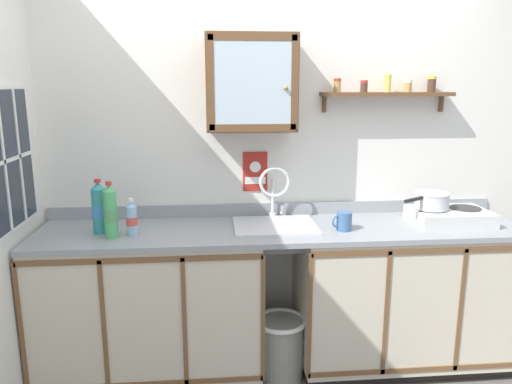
% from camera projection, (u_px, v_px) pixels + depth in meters
% --- Properties ---
extents(back_wall, '(3.51, 0.07, 2.60)m').
position_uv_depth(back_wall, '(276.00, 156.00, 3.12)').
color(back_wall, silver).
rests_on(back_wall, ground).
extents(lower_cabinet_run, '(1.32, 0.60, 0.90)m').
position_uv_depth(lower_cabinet_run, '(151.00, 306.00, 2.93)').
color(lower_cabinet_run, black).
rests_on(lower_cabinet_run, ground).
extents(lower_cabinet_run_right, '(1.34, 0.60, 0.90)m').
position_uv_depth(lower_cabinet_run_right, '(403.00, 296.00, 3.07)').
color(lower_cabinet_run_right, black).
rests_on(lower_cabinet_run_right, ground).
extents(countertop, '(2.87, 0.62, 0.03)m').
position_uv_depth(countertop, '(282.00, 230.00, 2.90)').
color(countertop, gray).
rests_on(countertop, lower_cabinet_run).
extents(backsplash, '(2.87, 0.02, 0.08)m').
position_uv_depth(backsplash, '(276.00, 209.00, 3.16)').
color(backsplash, gray).
rests_on(backsplash, countertop).
extents(sink, '(0.49, 0.44, 0.45)m').
position_uv_depth(sink, '(275.00, 226.00, 2.94)').
color(sink, silver).
rests_on(sink, countertop).
extents(hot_plate_stove, '(0.46, 0.32, 0.09)m').
position_uv_depth(hot_plate_stove, '(449.00, 216.00, 2.97)').
color(hot_plate_stove, silver).
rests_on(hot_plate_stove, countertop).
extents(saucepan, '(0.33, 0.24, 0.10)m').
position_uv_depth(saucepan, '(431.00, 200.00, 2.96)').
color(saucepan, silver).
rests_on(saucepan, hot_plate_stove).
extents(bottle_water_blue_0, '(0.06, 0.06, 0.21)m').
position_uv_depth(bottle_water_blue_0, '(132.00, 219.00, 2.72)').
color(bottle_water_blue_0, '#8CB7E0').
rests_on(bottle_water_blue_0, countertop).
extents(bottle_soda_green_1, '(0.08, 0.08, 0.32)m').
position_uv_depth(bottle_soda_green_1, '(110.00, 212.00, 2.67)').
color(bottle_soda_green_1, '#4CB266').
rests_on(bottle_soda_green_1, countertop).
extents(bottle_detergent_teal_2, '(0.08, 0.08, 0.32)m').
position_uv_depth(bottle_detergent_teal_2, '(99.00, 209.00, 2.75)').
color(bottle_detergent_teal_2, teal).
rests_on(bottle_detergent_teal_2, countertop).
extents(mug, '(0.13, 0.09, 0.11)m').
position_uv_depth(mug, '(344.00, 221.00, 2.82)').
color(mug, '#3F6699').
rests_on(mug, countertop).
extents(wall_cabinet, '(0.53, 0.29, 0.56)m').
position_uv_depth(wall_cabinet, '(251.00, 83.00, 2.86)').
color(wall_cabinet, brown).
extents(spice_shelf, '(0.82, 0.14, 0.23)m').
position_uv_depth(spice_shelf, '(388.00, 92.00, 3.00)').
color(spice_shelf, brown).
extents(warning_sign, '(0.16, 0.01, 0.25)m').
position_uv_depth(warning_sign, '(255.00, 172.00, 3.10)').
color(warning_sign, '#B2261E').
extents(window, '(0.03, 0.59, 0.75)m').
position_uv_depth(window, '(9.00, 159.00, 2.51)').
color(window, '#262D38').
extents(trash_bin, '(0.32, 0.32, 0.38)m').
position_uv_depth(trash_bin, '(281.00, 346.00, 2.97)').
color(trash_bin, gray).
rests_on(trash_bin, ground).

